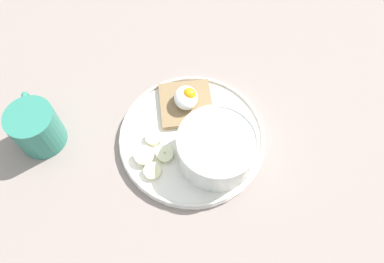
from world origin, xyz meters
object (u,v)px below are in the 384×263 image
coffee_mug (36,127)px  banana_slice_front (165,155)px  oatmeal_bowl (217,148)px  poached_egg (187,97)px  banana_slice_left (154,136)px  banana_slice_right (152,171)px  banana_slice_back (144,156)px  toast_slice (186,104)px

coffee_mug → banana_slice_front: bearing=75.3°
oatmeal_bowl → poached_egg: 11.44cm
banana_slice_left → banana_slice_right: same height
coffee_mug → banana_slice_back: bearing=72.5°
banana_slice_back → banana_slice_right: bearing=25.8°
oatmeal_bowl → banana_slice_right: oatmeal_bowl is taller
toast_slice → banana_slice_back: size_ratio=2.24×
oatmeal_bowl → banana_slice_right: size_ratio=4.08×
banana_slice_front → banana_slice_back: size_ratio=0.69×
oatmeal_bowl → poached_egg: size_ratio=2.75×
toast_slice → coffee_mug: 26.24cm
banana_slice_right → coffee_mug: coffee_mug is taller
banana_slice_front → banana_slice_back: bearing=-89.7°
poached_egg → banana_slice_right: (12.79, -6.61, -2.12)cm
banana_slice_back → toast_slice: bearing=141.9°
banana_slice_left → banana_slice_right: bearing=-3.6°
toast_slice → banana_slice_right: (12.77, -6.50, 0.03)cm
toast_slice → coffee_mug: bearing=-80.4°
poached_egg → banana_slice_back: size_ratio=1.09×
poached_egg → banana_slice_back: 12.93cm
coffee_mug → oatmeal_bowl: bearing=78.2°
oatmeal_bowl → banana_slice_front: (-0.63, -8.61, -2.37)cm
oatmeal_bowl → poached_egg: bearing=-158.4°
oatmeal_bowl → banana_slice_right: 11.31cm
banana_slice_left → banana_slice_back: size_ratio=0.94×
banana_slice_front → banana_slice_left: bearing=-153.8°
poached_egg → banana_slice_right: bearing=-27.3°
oatmeal_bowl → banana_slice_front: oatmeal_bowl is taller
banana_slice_right → poached_egg: bearing=152.7°
oatmeal_bowl → banana_slice_front: bearing=-94.2°
toast_slice → poached_egg: size_ratio=2.06×
banana_slice_front → banana_slice_left: banana_slice_front is taller
banana_slice_back → banana_slice_right: size_ratio=1.36×
oatmeal_bowl → banana_slice_back: 12.39cm
toast_slice → poached_egg: 2.15cm
banana_slice_left → banana_slice_back: bearing=-25.4°
banana_slice_front → banana_slice_left: size_ratio=0.73×
poached_egg → banana_slice_right: size_ratio=1.48×
poached_egg → toast_slice: bearing=-81.2°
banana_slice_right → toast_slice: bearing=153.0°
banana_slice_front → banana_slice_back: 3.55cm
poached_egg → banana_slice_front: size_ratio=1.58×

